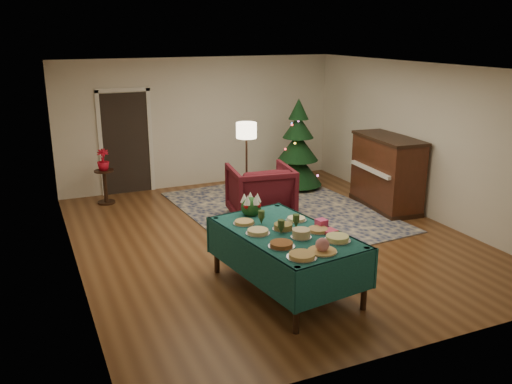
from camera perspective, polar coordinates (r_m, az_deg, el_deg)
name	(u,v)px	position (r m, az deg, el deg)	size (l,w,h in m)	color
room_shell	(271,156)	(8.42, 1.64, 3.77)	(7.00, 7.00, 7.00)	#593319
doorway	(126,140)	(11.27, -13.54, 5.32)	(1.08, 0.04, 2.16)	black
rug	(280,211)	(10.06, 2.56, -2.00)	(3.20, 4.20, 0.02)	#131D48
buffet_table	(286,243)	(6.89, 3.15, -5.43)	(1.49, 2.21, 0.80)	black
platter_0	(302,256)	(6.09, 4.85, -6.70)	(0.35, 0.35, 0.05)	silver
platter_1	(322,247)	(6.24, 7.00, -5.73)	(0.34, 0.34, 0.17)	silver
platter_2	(337,238)	(6.60, 8.56, -4.85)	(0.32, 0.32, 0.07)	silver
platter_3	(281,245)	(6.37, 2.69, -5.56)	(0.32, 0.32, 0.06)	silver
platter_4	(301,234)	(6.64, 4.78, -4.40)	(0.26, 0.26, 0.11)	silver
platter_5	(318,230)	(6.87, 6.54, -4.00)	(0.29, 0.29, 0.04)	silver
platter_6	(258,232)	(6.75, 0.20, -4.20)	(0.31, 0.31, 0.06)	silver
platter_7	(283,227)	(6.90, 2.88, -3.68)	(0.28, 0.28, 0.08)	silver
platter_8	(296,219)	(7.23, 4.26, -2.86)	(0.28, 0.28, 0.04)	silver
platter_9	(244,222)	(7.09, -1.26, -3.22)	(0.29, 0.29, 0.04)	silver
goblet_0	(261,217)	(7.05, 0.57, -2.64)	(0.09, 0.09, 0.19)	#2D471E
goblet_1	(296,221)	(6.92, 4.24, -3.07)	(0.09, 0.09, 0.19)	#2D471E
goblet_2	(281,227)	(6.72, 2.66, -3.65)	(0.09, 0.09, 0.19)	#2D471E
napkin_stack	(329,231)	(6.84, 7.73, -4.12)	(0.16, 0.16, 0.04)	#DB3D60
gift_box	(321,223)	(7.01, 6.90, -3.29)	(0.13, 0.13, 0.11)	#D63B74
centerpiece	(251,205)	(7.40, -0.52, -1.36)	(0.29, 0.29, 0.33)	#1E4C1E
armchair	(260,190)	(9.51, 0.47, 0.25)	(1.05, 0.98, 1.08)	#4B1018
floor_lamp	(246,135)	(10.16, -1.02, 5.98)	(0.38, 0.38, 1.58)	#A57F3F
side_table	(105,187)	(10.82, -15.58, 0.48)	(0.37, 0.37, 0.66)	black
potted_plant	(103,164)	(10.71, -15.77, 2.82)	(0.23, 0.41, 0.23)	red
christmas_tree	(298,149)	(11.34, 4.42, 4.56)	(1.21, 1.21, 1.90)	black
piano	(387,173)	(10.40, 13.59, 1.94)	(0.86, 1.63, 1.36)	black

